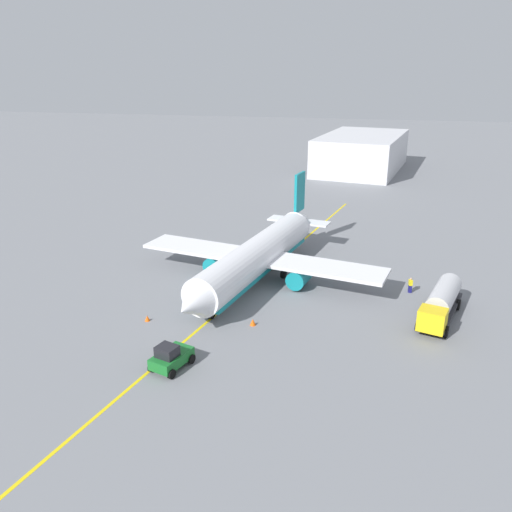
# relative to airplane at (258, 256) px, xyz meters

# --- Properties ---
(ground_plane) EXTENTS (400.00, 400.00, 0.00)m
(ground_plane) POSITION_rel_airplane_xyz_m (0.45, -0.09, -2.82)
(ground_plane) COLOR slate
(airplane) EXTENTS (33.04, 29.55, 10.00)m
(airplane) POSITION_rel_airplane_xyz_m (0.00, 0.00, 0.00)
(airplane) COLOR white
(airplane) RESTS_ON ground
(fuel_tanker) EXTENTS (10.67, 5.29, 3.15)m
(fuel_tanker) POSITION_rel_airplane_xyz_m (5.65, 19.57, -1.09)
(fuel_tanker) COLOR #2D2D33
(fuel_tanker) RESTS_ON ground
(pushback_tug) EXTENTS (4.03, 3.20, 2.20)m
(pushback_tug) POSITION_rel_airplane_xyz_m (19.98, -2.70, -1.81)
(pushback_tug) COLOR #196B28
(pushback_tug) RESTS_ON ground
(refueling_worker) EXTENTS (0.58, 0.45, 1.71)m
(refueling_worker) POSITION_rel_airplane_xyz_m (-0.10, 17.03, -2.00)
(refueling_worker) COLOR navy
(refueling_worker) RESTS_ON ground
(safety_cone_nose) EXTENTS (0.58, 0.58, 0.65)m
(safety_cone_nose) POSITION_rel_airplane_xyz_m (11.23, 2.09, -2.49)
(safety_cone_nose) COLOR #F2590F
(safety_cone_nose) RESTS_ON ground
(safety_cone_wingtip) EXTENTS (0.51, 0.51, 0.57)m
(safety_cone_wingtip) POSITION_rel_airplane_xyz_m (12.66, -8.09, -2.53)
(safety_cone_wingtip) COLOR #F2590F
(safety_cone_wingtip) RESTS_ON ground
(distant_hangar) EXTENTS (33.22, 21.94, 8.25)m
(distant_hangar) POSITION_rel_airplane_xyz_m (-71.25, 8.91, 1.30)
(distant_hangar) COLOR silver
(distant_hangar) RESTS_ON ground
(taxi_line_marking) EXTENTS (76.24, 15.87, 0.01)m
(taxi_line_marking) POSITION_rel_airplane_xyz_m (0.45, -0.09, -2.81)
(taxi_line_marking) COLOR yellow
(taxi_line_marking) RESTS_ON ground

